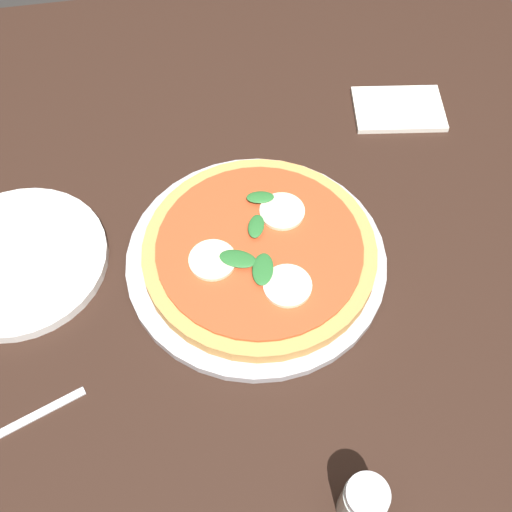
{
  "coord_description": "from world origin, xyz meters",
  "views": [
    {
      "loc": [
        0.04,
        0.4,
        1.38
      ],
      "look_at": [
        -0.03,
        -0.0,
        0.75
      ],
      "focal_mm": 43.1,
      "sensor_mm": 36.0,
      "label": 1
    }
  ],
  "objects": [
    {
      "name": "napkin",
      "position": [
        -0.29,
        -0.22,
        0.74
      ],
      "size": [
        0.14,
        0.11,
        0.01
      ],
      "primitive_type": "cube",
      "rotation": [
        0.0,
        0.0,
        -0.15
      ],
      "color": "white",
      "rests_on": "dining_table"
    },
    {
      "name": "dining_table",
      "position": [
        0.0,
        0.0,
        0.64
      ],
      "size": [
        1.11,
        1.16,
        0.74
      ],
      "color": "black",
      "rests_on": "ground_plane"
    },
    {
      "name": "ground_plane",
      "position": [
        0.0,
        0.0,
        0.0
      ],
      "size": [
        6.0,
        6.0,
        0.0
      ],
      "primitive_type": "plane",
      "color": "#2D2B28"
    },
    {
      "name": "serving_tray",
      "position": [
        -0.03,
        -0.0,
        0.75
      ],
      "size": [
        0.32,
        0.32,
        0.01
      ],
      "primitive_type": "cylinder",
      "color": "#B2B2B7",
      "rests_on": "dining_table"
    },
    {
      "name": "pizza",
      "position": [
        -0.04,
        0.0,
        0.76
      ],
      "size": [
        0.28,
        0.28,
        0.03
      ],
      "color": "tan",
      "rests_on": "serving_tray"
    },
    {
      "name": "pepper_shaker",
      "position": [
        -0.08,
        0.3,
        0.77
      ],
      "size": [
        0.04,
        0.04,
        0.07
      ],
      "color": "#B2B7AD",
      "rests_on": "dining_table"
    },
    {
      "name": "plate_white",
      "position": [
        0.25,
        -0.05,
        0.75
      ],
      "size": [
        0.22,
        0.22,
        0.01
      ],
      "primitive_type": "cylinder",
      "color": "white",
      "rests_on": "dining_table"
    }
  ]
}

